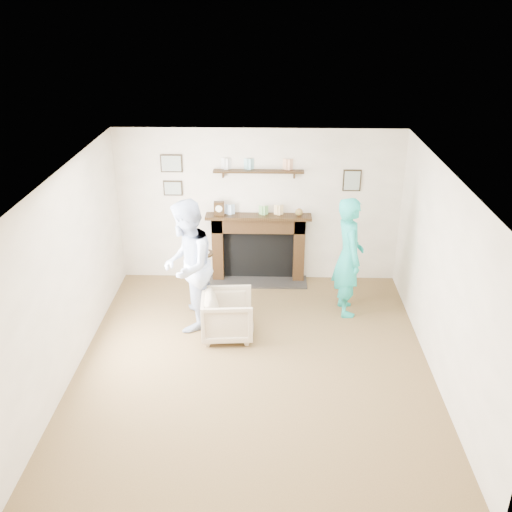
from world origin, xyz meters
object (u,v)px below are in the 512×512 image
(pedestal_table, at_px, (203,269))
(woman, at_px, (344,311))
(man, at_px, (191,324))
(armchair, at_px, (228,335))

(pedestal_table, bearing_deg, woman, -1.82)
(man, height_order, woman, man)
(woman, bearing_deg, armchair, 105.90)
(armchair, relative_size, woman, 0.39)
(man, xyz_separation_m, pedestal_table, (0.14, 0.52, 0.63))
(man, relative_size, pedestal_table, 1.82)
(woman, distance_m, pedestal_table, 2.22)
(armchair, height_order, woman, woman)
(man, height_order, pedestal_table, pedestal_table)
(armchair, distance_m, pedestal_table, 1.10)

